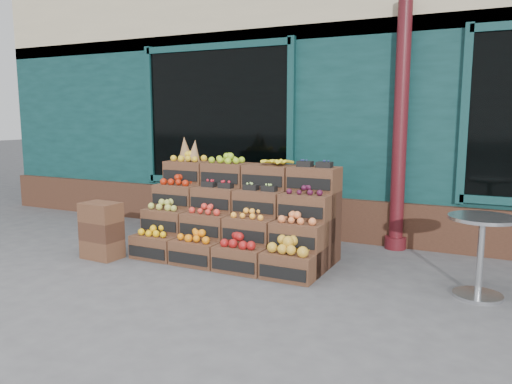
% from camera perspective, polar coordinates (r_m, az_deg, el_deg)
% --- Properties ---
extents(ground, '(60.00, 60.00, 0.00)m').
position_cam_1_polar(ground, '(5.41, -1.37, -10.09)').
color(ground, '#4A4A4D').
rests_on(ground, ground).
extents(shop_facade, '(12.00, 6.24, 4.80)m').
position_cam_1_polar(shop_facade, '(9.96, 12.56, 12.25)').
color(shop_facade, '#0E3232').
rests_on(shop_facade, ground).
extents(crate_display, '(2.37, 1.16, 1.47)m').
position_cam_1_polar(crate_display, '(6.18, -2.10, -3.36)').
color(crate_display, '#4E2F1E').
rests_on(crate_display, ground).
extents(spare_crates, '(0.48, 0.35, 0.69)m').
position_cam_1_polar(spare_crates, '(6.44, -17.24, -4.23)').
color(spare_crates, '#4E2F1E').
rests_on(spare_crates, ground).
extents(bistro_table, '(0.64, 0.64, 0.80)m').
position_cam_1_polar(bistro_table, '(5.27, 24.32, -5.75)').
color(bistro_table, silver).
rests_on(bistro_table, ground).
extents(shopkeeper, '(0.84, 0.67, 2.03)m').
position_cam_1_polar(shopkeeper, '(8.23, -2.33, 3.60)').
color(shopkeeper, '#1D6828').
rests_on(shopkeeper, ground).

